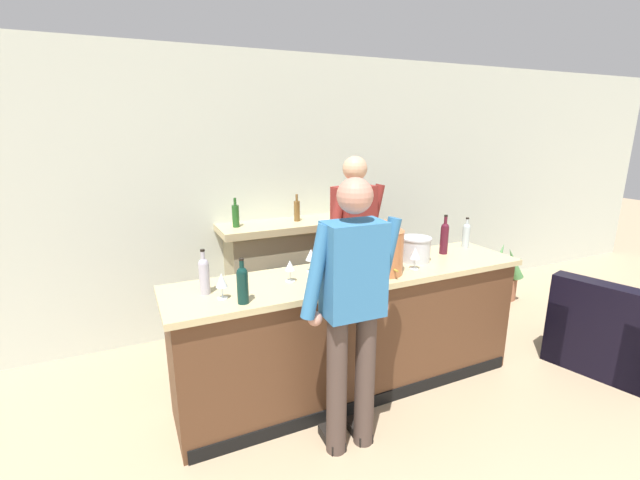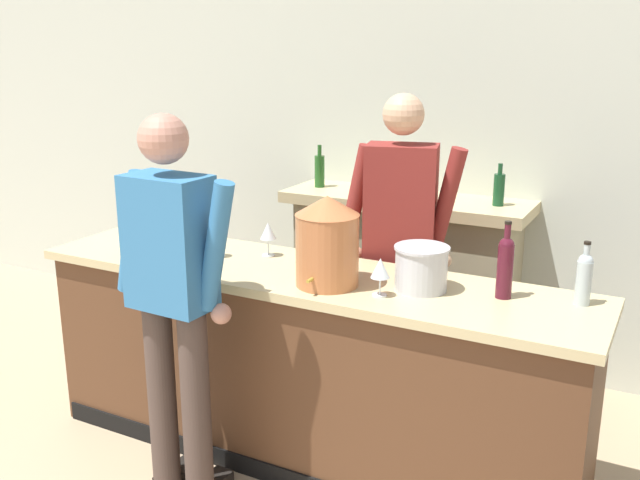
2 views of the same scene
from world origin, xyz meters
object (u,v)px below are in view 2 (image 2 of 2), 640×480
at_px(person_customer, 173,297).
at_px(wine_bottle_rose_blush, 505,264).
at_px(wine_bottle_burgundy_dark, 132,218).
at_px(copper_dispenser, 327,241).
at_px(wine_glass_front_left, 217,236).
at_px(wine_glass_near_bucket, 380,269).
at_px(person_bartender, 399,249).
at_px(wine_glass_by_dispenser, 268,232).
at_px(wine_bottle_riesling_slim, 584,277).
at_px(ice_bucket_steel, 421,268).
at_px(fireplace_stone, 404,280).
at_px(wine_glass_front_right, 344,242).
at_px(wine_bottle_cabernet_heavy, 126,233).
at_px(wine_glass_back_row, 128,227).

xyz_separation_m(person_customer, wine_bottle_rose_blush, (1.27, 0.66, 0.15)).
height_order(wine_bottle_burgundy_dark, wine_bottle_rose_blush, wine_bottle_rose_blush).
height_order(copper_dispenser, wine_glass_front_left, copper_dispenser).
distance_m(wine_bottle_rose_blush, wine_glass_near_bucket, 0.53).
height_order(copper_dispenser, wine_bottle_burgundy_dark, copper_dispenser).
distance_m(person_bartender, wine_glass_by_dispenser, 0.69).
bearing_deg(wine_glass_front_left, wine_glass_by_dispenser, 31.24).
xyz_separation_m(wine_bottle_riesling_slim, wine_glass_by_dispenser, (-1.54, -0.02, 0.00)).
height_order(person_bartender, ice_bucket_steel, person_bartender).
relative_size(ice_bucket_steel, wine_glass_front_left, 1.57).
distance_m(fireplace_stone, wine_glass_front_left, 1.46).
distance_m(wine_bottle_burgundy_dark, wine_glass_front_right, 1.23).
distance_m(person_bartender, copper_dispenser, 0.66).
relative_size(wine_bottle_cabernet_heavy, wine_glass_back_row, 1.69).
distance_m(wine_bottle_riesling_slim, wine_glass_near_bucket, 0.85).
bearing_deg(person_bartender, wine_bottle_rose_blush, -32.95).
distance_m(fireplace_stone, wine_glass_front_right, 1.20).
distance_m(wine_bottle_rose_blush, wine_glass_back_row, 1.95).
bearing_deg(wine_glass_by_dispenser, person_bartender, 32.50).
xyz_separation_m(person_bartender, wine_glass_by_dispenser, (-0.58, -0.37, 0.11)).
bearing_deg(wine_bottle_rose_blush, wine_glass_back_row, -174.50).
height_order(person_bartender, wine_glass_front_right, person_bartender).
relative_size(wine_bottle_rose_blush, wine_glass_back_row, 1.97).
height_order(person_customer, wine_glass_front_left, person_customer).
bearing_deg(wine_glass_near_bucket, wine_glass_front_right, 135.64).
bearing_deg(copper_dispenser, wine_glass_near_bucket, -4.56).
distance_m(ice_bucket_steel, wine_bottle_riesling_slim, 0.68).
distance_m(wine_bottle_riesling_slim, wine_glass_back_row, 2.27).
bearing_deg(wine_glass_back_row, copper_dispenser, -0.95).
distance_m(wine_glass_front_right, wine_glass_back_row, 1.17).
height_order(copper_dispenser, wine_glass_front_right, copper_dispenser).
height_order(ice_bucket_steel, wine_bottle_riesling_slim, wine_bottle_riesling_slim).
distance_m(wine_bottle_riesling_slim, wine_glass_front_right, 1.13).
distance_m(ice_bucket_steel, wine_bottle_rose_blush, 0.36).
height_order(ice_bucket_steel, wine_glass_near_bucket, ice_bucket_steel).
bearing_deg(person_customer, person_bartender, 60.21).
xyz_separation_m(wine_glass_front_right, wine_glass_front_left, (-0.63, -0.18, -0.00)).
bearing_deg(fireplace_stone, wine_bottle_cabernet_heavy, -122.53).
relative_size(wine_bottle_burgundy_dark, wine_bottle_cabernet_heavy, 1.04).
relative_size(ice_bucket_steel, wine_bottle_burgundy_dark, 0.81).
height_order(wine_glass_by_dispenser, wine_glass_back_row, wine_glass_by_dispenser).
bearing_deg(wine_glass_by_dispenser, copper_dispenser, -28.78).
relative_size(wine_bottle_cabernet_heavy, wine_glass_front_left, 1.85).
height_order(fireplace_stone, ice_bucket_steel, fireplace_stone).
xyz_separation_m(wine_bottle_burgundy_dark, wine_glass_near_bucket, (1.55, -0.17, -0.01)).
bearing_deg(copper_dispenser, wine_glass_back_row, 179.05).
distance_m(person_bartender, wine_glass_near_bucket, 0.68).
xyz_separation_m(ice_bucket_steel, wine_glass_near_bucket, (-0.13, -0.16, 0.02)).
height_order(copper_dispenser, wine_bottle_riesling_slim, copper_dispenser).
relative_size(wine_bottle_burgundy_dark, wine_bottle_riesling_slim, 1.10).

